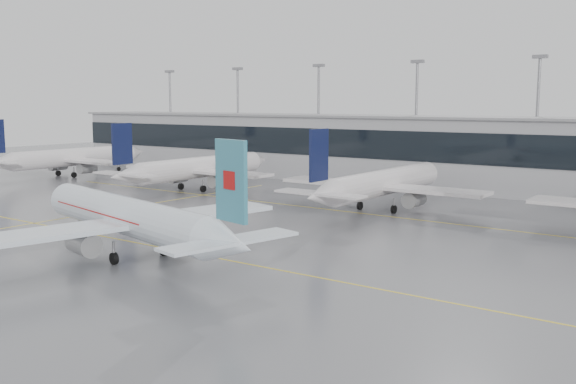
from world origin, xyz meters
The scene contains 12 objects.
ground centered at (0.00, 0.00, 0.00)m, with size 320.00×320.00×0.00m, color slate.
taxi_line_main centered at (0.00, 0.00, 0.01)m, with size 120.00×0.25×0.01m, color yellow.
taxi_line_north centered at (0.00, 30.00, 0.01)m, with size 120.00×0.25×0.01m, color yellow.
taxi_line_cross centered at (-30.00, 15.00, 0.01)m, with size 0.25×60.00×0.01m, color yellow.
terminal centered at (0.00, 62.00, 6.00)m, with size 180.00×15.00×12.00m, color #A5A5A9.
terminal_glass centered at (0.00, 54.45, 7.50)m, with size 180.00×0.20×5.00m, color black.
terminal_roof centered at (0.00, 62.00, 12.20)m, with size 182.00×16.00×0.40m, color gray.
light_masts centered at (0.00, 68.00, 13.34)m, with size 156.40×1.00×22.60m.
air_canada_jet centered at (-6.33, -4.52, 3.82)m, with size 37.53×30.72×12.00m.
parked_jet_a centered at (-70.00, 33.69, 3.71)m, with size 29.64×36.96×11.72m.
parked_jet_b centered at (-35.00, 33.69, 3.71)m, with size 29.64×36.96×11.72m.
parked_jet_c centered at (0.00, 33.69, 3.71)m, with size 29.64×36.96×11.72m.
Camera 1 is at (41.05, -44.26, 14.75)m, focal length 40.00 mm.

